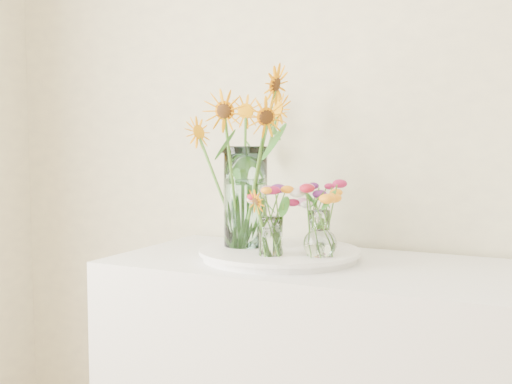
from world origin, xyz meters
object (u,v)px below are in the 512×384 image
mason_jar (246,197)px  small_vase_a (271,237)px  small_vase_c (319,229)px  tray (280,255)px  small_vase_b (320,234)px

mason_jar → small_vase_a: size_ratio=2.69×
small_vase_c → tray: bearing=-128.4°
small_vase_a → small_vase_b: size_ratio=0.85×
small_vase_a → small_vase_c: 0.22m
mason_jar → small_vase_b: size_ratio=2.28×
mason_jar → small_vase_a: mason_jar is taller
small_vase_a → small_vase_b: 0.14m
small_vase_b → small_vase_c: bearing=111.1°
small_vase_b → mason_jar: bearing=166.8°
tray → small_vase_c: small_vase_c is taller
mason_jar → small_vase_a: bearing=-39.5°
mason_jar → small_vase_c: (0.21, 0.10, -0.10)m
small_vase_a → small_vase_c: (0.07, 0.21, -0.00)m
tray → small_vase_a: small_vase_a is taller
small_vase_a → small_vase_b: (0.13, 0.05, 0.01)m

